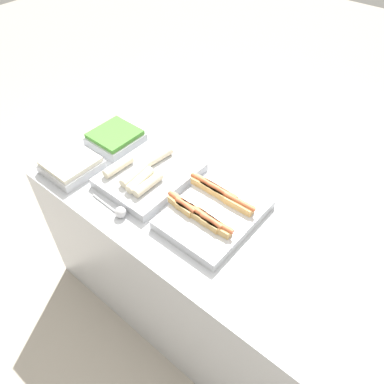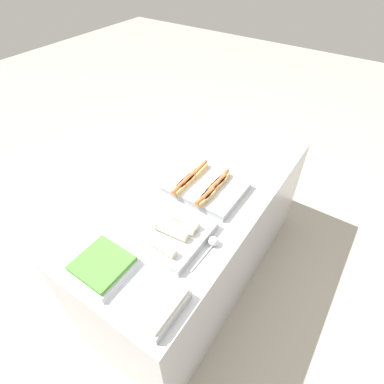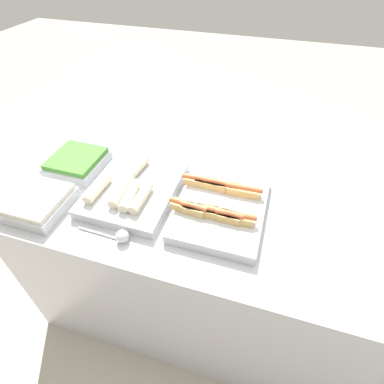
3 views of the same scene
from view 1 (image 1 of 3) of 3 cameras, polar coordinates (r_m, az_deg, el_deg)
The scene contains 7 objects.
ground_plane at distance 2.50m, azimuth 2.08°, elevation -17.19°, with size 12.00×12.00×0.00m, color #ADA393.
counter at distance 2.11m, azimuth 2.39°, elevation -11.55°, with size 1.84×0.79×0.89m.
tray_hotdogs at distance 1.72m, azimuth 3.23°, elevation -2.99°, with size 0.39×0.48×0.10m.
tray_wraps at distance 1.92m, azimuth -6.63°, elevation 2.68°, with size 0.38×0.48×0.10m.
tray_side_front at distance 2.05m, azimuth -17.90°, elevation 3.93°, with size 0.25×0.26×0.07m.
tray_side_back at distance 2.18m, azimuth -11.59°, elevation 8.09°, with size 0.25×0.26×0.07m.
serving_spoon_near at distance 1.77m, azimuth -11.09°, elevation -2.91°, with size 0.23×0.05×0.05m.
Camera 1 is at (0.68, -0.94, 2.21)m, focal length 35.00 mm.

